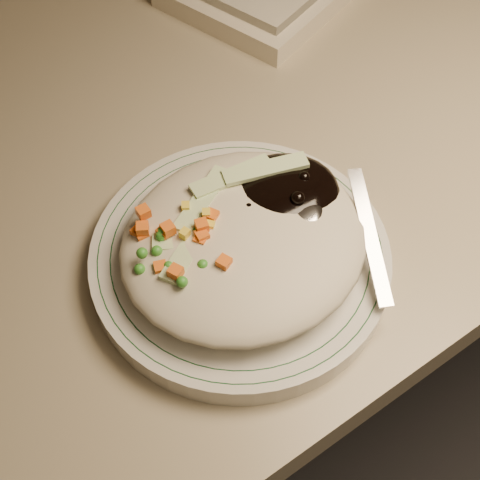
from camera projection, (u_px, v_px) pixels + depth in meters
desk at (192, 216)px, 0.82m from camera, size 1.40×0.70×0.74m
plate at (240, 259)px, 0.53m from camera, size 0.24×0.24×0.02m
plate_rim at (240, 252)px, 0.52m from camera, size 0.23×0.23×0.00m
meal at (245, 234)px, 0.51m from camera, size 0.21×0.19×0.05m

